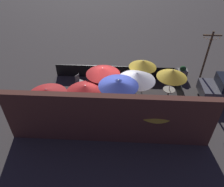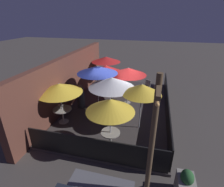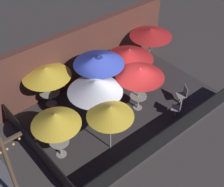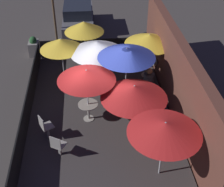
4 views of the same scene
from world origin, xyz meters
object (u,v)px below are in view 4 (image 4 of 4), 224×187
Objects in this scene: patio_umbrella_6 at (127,53)px; patio_chair_0 at (45,126)px; patio_umbrella_2 at (86,75)px; dining_table_1 at (86,53)px; dining_table_0 at (147,64)px; light_post at (53,5)px; patio_umbrella_5 at (134,92)px; patio_chair_1 at (58,145)px; patio_umbrella_7 at (165,128)px; patio_umbrella_4 at (61,44)px; patron_0 at (148,84)px; patio_umbrella_0 at (149,39)px; parked_car_0 at (78,17)px; patio_umbrella_1 at (84,27)px; patio_umbrella_3 at (97,47)px; dining_table_2 at (88,107)px; planter_box at (34,47)px.

patio_umbrella_6 is 3.95m from patio_chair_0.
patio_umbrella_2 is 4.34m from dining_table_1.
dining_table_0 is 0.22× the size of light_post.
patio_chair_1 is (0.96, -2.59, -1.29)m from patio_umbrella_5.
patio_umbrella_6 is at bearing -170.98° from patio_umbrella_7.
patio_umbrella_4 is at bearing -149.43° from patio_umbrella_7.
patio_umbrella_6 is 4.16m from patio_chair_1.
patron_0 is at bearing -8.93° from dining_table_0.
patio_umbrella_0 reaches higher than parked_car_0.
patio_umbrella_1 reaches higher than dining_table_0.
patio_umbrella_0 is 1.54× the size of patron_0.
patio_umbrella_0 is at bearing 96.55° from patio_umbrella_4.
patron_0 reaches higher than dining_table_1.
patio_chair_0 is 4.52m from patron_0.
patio_umbrella_4 is at bearing -142.25° from patio_umbrella_5.
patron_0 is (1.66, -0.26, -1.21)m from patio_umbrella_0.
patio_umbrella_1 is at bearing -167.06° from patio_umbrella_3.
patio_umbrella_2 is at bearing 0.13° from patio_umbrella_1.
dining_table_0 is at bearing 136.09° from dining_table_2.
parked_car_0 is at bearing -165.76° from patio_umbrella_6.
patio_chair_1 is (4.22, -0.07, -1.50)m from patio_umbrella_4.
patio_umbrella_4 is 4.00m from dining_table_0.
dining_table_1 is 0.85× the size of patio_chair_1.
patio_umbrella_3 is at bearing -134.39° from patio_umbrella_6.
patio_umbrella_5 is 9.40m from parked_car_0.
patio_umbrella_6 reaches higher than patio_umbrella_0.
patio_umbrella_3 is 2.93× the size of dining_table_1.
dining_table_1 is 4.21m from parked_car_0.
light_post is (-4.42, -2.00, 0.17)m from patio_umbrella_3.
light_post reaches higher than parked_car_0.
patio_umbrella_0 is 3.04m from patio_umbrella_1.
patio_umbrella_7 reaches higher than patio_chair_0.
patio_umbrella_2 is at bearing 25.59° from planter_box.
patio_umbrella_1 is at bearing -162.91° from patio_umbrella_7.
patio_umbrella_3 reaches higher than dining_table_1.
patio_chair_1 is at bearing -42.81° from patio_umbrella_6.
patio_chair_0 is 6.49m from planter_box.
dining_table_2 is at bearing -43.91° from patio_umbrella_0.
patio_umbrella_0 is 3.88m from patio_umbrella_5.
dining_table_2 is at bearing -118.31° from patio_umbrella_5.
patio_chair_1 is (1.79, -1.04, -0.07)m from dining_table_2.
patio_umbrella_1 is 5.20m from patio_umbrella_5.
patio_chair_0 is 0.70× the size of patron_0.
patio_umbrella_2 is 1.02× the size of patio_umbrella_7.
patio_chair_0 is at bearing -16.78° from patio_umbrella_1.
patio_umbrella_1 reaches higher than dining_table_2.
dining_table_2 is 2.76m from patron_0.
patio_umbrella_1 is 4.12m from patio_umbrella_2.
patio_umbrella_7 reaches higher than dining_table_0.
patio_umbrella_3 is 1.05× the size of patio_umbrella_7.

